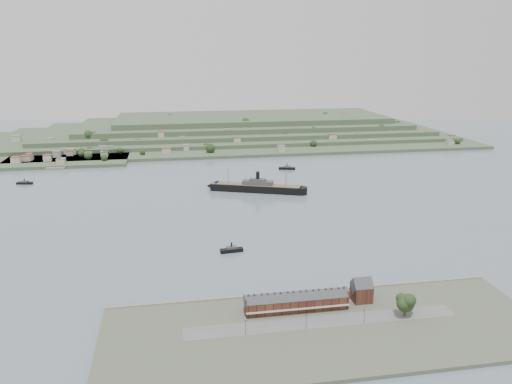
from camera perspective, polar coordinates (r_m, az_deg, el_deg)
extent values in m
plane|color=slate|center=(425.03, 0.30, -2.53)|extent=(1400.00, 1400.00, 0.00)
cube|color=#4C5142|center=(257.72, 8.01, -15.33)|extent=(220.00, 80.00, 2.00)
cube|color=gray|center=(290.12, 5.64, -11.41)|extent=(220.00, 2.00, 2.60)
cube|color=#595959|center=(262.08, 7.61, -14.47)|extent=(140.00, 12.00, 0.10)
cube|color=#442018|center=(269.59, 4.65, -12.62)|extent=(55.00, 8.00, 7.00)
cube|color=#37393E|center=(267.94, 4.67, -11.96)|extent=(55.60, 8.15, 8.15)
cube|color=#A19A8E|center=(265.76, 4.92, -13.20)|extent=(55.00, 1.60, 0.25)
cube|color=#442018|center=(262.50, -1.28, -12.29)|extent=(0.50, 8.40, 3.00)
cube|color=#442018|center=(275.13, 10.34, -11.17)|extent=(0.50, 8.40, 3.00)
cube|color=black|center=(262.62, -0.07, -11.92)|extent=(0.90, 1.40, 3.20)
cube|color=black|center=(263.51, 1.13, -11.83)|extent=(0.90, 1.40, 3.20)
cube|color=black|center=(266.21, 4.10, -11.56)|extent=(0.90, 1.40, 3.20)
cube|color=black|center=(267.49, 5.27, -11.45)|extent=(0.90, 1.40, 3.20)
cube|color=black|center=(271.13, 8.13, -11.16)|extent=(0.90, 1.40, 3.20)
cube|color=black|center=(272.77, 9.25, -11.03)|extent=(0.90, 1.40, 3.20)
cube|color=#442018|center=(283.39, 11.96, -11.22)|extent=(10.00, 10.00, 9.00)
cube|color=#37393E|center=(281.40, 12.01, -10.40)|extent=(10.40, 10.18, 10.18)
cube|color=#3A5136|center=(771.77, -4.47, 5.92)|extent=(760.00, 260.00, 4.00)
cube|color=#3A5136|center=(797.64, -3.21, 6.59)|extent=(680.00, 220.00, 5.00)
cube|color=#3A5136|center=(813.34, -2.29, 7.17)|extent=(600.00, 200.00, 6.00)
cube|color=#3A5136|center=(829.19, -1.40, 7.80)|extent=(520.00, 180.00, 7.00)
cube|color=#3A5136|center=(845.19, -0.54, 8.47)|extent=(440.00, 160.00, 8.00)
cube|color=#3A5136|center=(672.66, -20.75, 3.47)|extent=(150.00, 90.00, 4.00)
cube|color=gray|center=(633.52, -21.85, 2.60)|extent=(22.00, 14.00, 2.80)
cube|color=black|center=(490.92, -0.03, 0.42)|extent=(88.01, 43.08, 6.97)
cone|color=black|center=(501.08, -5.06, 0.68)|extent=(15.42, 15.42, 11.95)
cylinder|color=black|center=(484.71, 5.18, 0.15)|extent=(11.95, 11.95, 6.97)
cube|color=brown|center=(489.93, -0.03, 0.85)|extent=(85.79, 41.44, 0.60)
cube|color=#403F3C|center=(489.01, 0.20, 1.08)|extent=(31.11, 19.01, 3.98)
cube|color=#403F3C|center=(488.34, 0.20, 1.39)|extent=(17.37, 12.19, 2.49)
cylinder|color=black|center=(487.41, 0.20, 1.82)|extent=(3.59, 3.59, 8.96)
cylinder|color=#453320|center=(494.16, -3.20, 1.75)|extent=(0.50, 0.50, 15.93)
cylinder|color=#453320|center=(483.89, 3.45, 1.32)|extent=(0.50, 0.50, 13.94)
cube|color=black|center=(346.50, -2.81, -6.67)|extent=(16.21, 5.68, 2.54)
cube|color=#403F3C|center=(345.78, -2.81, -6.38)|extent=(7.43, 4.03, 1.91)
cylinder|color=black|center=(344.99, -2.82, -6.06)|extent=(1.06, 1.06, 3.71)
cube|color=black|center=(573.39, -24.92, 0.93)|extent=(16.82, 7.32, 2.17)
cube|color=#403F3C|center=(573.02, -24.94, 1.09)|extent=(7.85, 4.85, 1.63)
cylinder|color=black|center=(572.61, -24.96, 1.26)|extent=(0.90, 0.90, 3.16)
cube|color=black|center=(586.18, 3.56, 2.71)|extent=(20.27, 9.97, 2.61)
cube|color=#403F3C|center=(585.74, 3.56, 2.90)|extent=(9.58, 6.33, 1.95)
cylinder|color=black|center=(585.26, 3.56, 3.11)|extent=(1.09, 1.09, 3.80)
cylinder|color=#453320|center=(274.77, 16.63, -12.94)|extent=(1.21, 1.21, 5.04)
sphere|color=black|center=(272.67, 16.71, -12.10)|extent=(9.07, 9.07, 9.07)
sphere|color=black|center=(274.07, 17.11, -11.75)|extent=(7.05, 7.05, 7.05)
sphere|color=black|center=(270.41, 16.47, -12.20)|extent=(6.45, 6.45, 6.45)
sphere|color=black|center=(270.00, 17.06, -11.82)|extent=(6.04, 6.04, 6.04)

